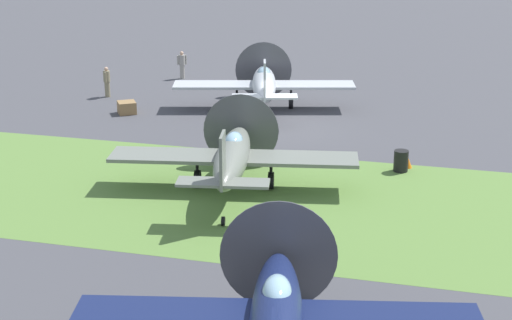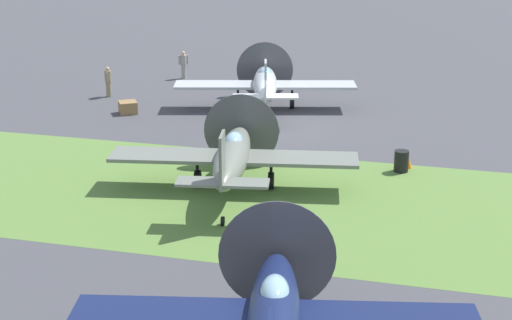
{
  "view_description": "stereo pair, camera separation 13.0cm",
  "coord_description": "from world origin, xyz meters",
  "px_view_note": "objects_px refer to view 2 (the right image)",
  "views": [
    {
      "loc": [
        7.93,
        -36.04,
        10.85
      ],
      "look_at": [
        1.01,
        -8.96,
        1.33
      ],
      "focal_mm": 54.43,
      "sensor_mm": 36.0,
      "label": 1
    },
    {
      "loc": [
        8.06,
        -36.01,
        10.85
      ],
      "look_at": [
        1.01,
        -8.96,
        1.33
      ],
      "focal_mm": 54.43,
      "sensor_mm": 36.0,
      "label": 2
    }
  ],
  "objects_px": {
    "airplane_wingman": "(233,156)",
    "fuel_drum": "(401,161)",
    "airplane_lead": "(265,83)",
    "ground_crew_chief": "(108,81)",
    "airplane_trail": "(274,319)",
    "supply_crate": "(128,107)",
    "ground_crew_mechanic": "(184,64)",
    "runway_marker_cone": "(408,163)"
  },
  "relations": [
    {
      "from": "supply_crate",
      "to": "runway_marker_cone",
      "type": "height_order",
      "value": "supply_crate"
    },
    {
      "from": "supply_crate",
      "to": "airplane_lead",
      "type": "bearing_deg",
      "value": 20.04
    },
    {
      "from": "ground_crew_chief",
      "to": "ground_crew_mechanic",
      "type": "xyz_separation_m",
      "value": [
        2.57,
        5.48,
        0.0
      ]
    },
    {
      "from": "airplane_lead",
      "to": "runway_marker_cone",
      "type": "bearing_deg",
      "value": -57.31
    },
    {
      "from": "supply_crate",
      "to": "runway_marker_cone",
      "type": "bearing_deg",
      "value": -18.8
    },
    {
      "from": "airplane_wingman",
      "to": "ground_crew_mechanic",
      "type": "height_order",
      "value": "airplane_wingman"
    },
    {
      "from": "supply_crate",
      "to": "airplane_wingman",
      "type": "bearing_deg",
      "value": -48.11
    },
    {
      "from": "airplane_trail",
      "to": "fuel_drum",
      "type": "height_order",
      "value": "airplane_trail"
    },
    {
      "from": "airplane_wingman",
      "to": "supply_crate",
      "type": "relative_size",
      "value": 10.82
    },
    {
      "from": "airplane_trail",
      "to": "runway_marker_cone",
      "type": "distance_m",
      "value": 16.09
    },
    {
      "from": "airplane_wingman",
      "to": "ground_crew_mechanic",
      "type": "bearing_deg",
      "value": 105.17
    },
    {
      "from": "airplane_trail",
      "to": "fuel_drum",
      "type": "distance_m",
      "value": 15.52
    },
    {
      "from": "airplane_lead",
      "to": "airplane_wingman",
      "type": "relative_size",
      "value": 1.0
    },
    {
      "from": "ground_crew_chief",
      "to": "ground_crew_mechanic",
      "type": "height_order",
      "value": "same"
    },
    {
      "from": "airplane_wingman",
      "to": "airplane_lead",
      "type": "bearing_deg",
      "value": 88.17
    },
    {
      "from": "ground_crew_mechanic",
      "to": "supply_crate",
      "type": "relative_size",
      "value": 1.92
    },
    {
      "from": "airplane_wingman",
      "to": "ground_crew_chief",
      "type": "xyz_separation_m",
      "value": [
        -11.06,
        12.61,
        -0.53
      ]
    },
    {
      "from": "airplane_trail",
      "to": "ground_crew_chief",
      "type": "distance_m",
      "value": 28.58
    },
    {
      "from": "airplane_wingman",
      "to": "fuel_drum",
      "type": "distance_m",
      "value": 7.34
    },
    {
      "from": "airplane_lead",
      "to": "ground_crew_chief",
      "type": "relative_size",
      "value": 5.65
    },
    {
      "from": "airplane_lead",
      "to": "ground_crew_mechanic",
      "type": "height_order",
      "value": "airplane_lead"
    },
    {
      "from": "ground_crew_chief",
      "to": "airplane_wingman",
      "type": "bearing_deg",
      "value": 30.9
    },
    {
      "from": "supply_crate",
      "to": "runway_marker_cone",
      "type": "relative_size",
      "value": 2.05
    },
    {
      "from": "airplane_wingman",
      "to": "fuel_drum",
      "type": "bearing_deg",
      "value": 22.59
    },
    {
      "from": "ground_crew_chief",
      "to": "supply_crate",
      "type": "distance_m",
      "value": 4.01
    },
    {
      "from": "ground_crew_mechanic",
      "to": "supply_crate",
      "type": "height_order",
      "value": "ground_crew_mechanic"
    },
    {
      "from": "airplane_trail",
      "to": "airplane_wingman",
      "type": "bearing_deg",
      "value": 98.85
    },
    {
      "from": "ground_crew_mechanic",
      "to": "airplane_wingman",
      "type": "bearing_deg",
      "value": 83.58
    },
    {
      "from": "airplane_lead",
      "to": "airplane_trail",
      "type": "relative_size",
      "value": 0.98
    },
    {
      "from": "airplane_trail",
      "to": "fuel_drum",
      "type": "xyz_separation_m",
      "value": [
        1.79,
        15.38,
        -1.02
      ]
    },
    {
      "from": "ground_crew_chief",
      "to": "supply_crate",
      "type": "xyz_separation_m",
      "value": [
        2.51,
        -3.07,
        -0.59
      ]
    },
    {
      "from": "fuel_drum",
      "to": "supply_crate",
      "type": "bearing_deg",
      "value": 159.05
    },
    {
      "from": "supply_crate",
      "to": "ground_crew_mechanic",
      "type": "bearing_deg",
      "value": 89.57
    },
    {
      "from": "airplane_wingman",
      "to": "ground_crew_mechanic",
      "type": "relative_size",
      "value": 5.63
    },
    {
      "from": "airplane_wingman",
      "to": "runway_marker_cone",
      "type": "height_order",
      "value": "airplane_wingman"
    },
    {
      "from": "runway_marker_cone",
      "to": "ground_crew_chief",
      "type": "bearing_deg",
      "value": 154.94
    },
    {
      "from": "airplane_lead",
      "to": "ground_crew_mechanic",
      "type": "xyz_separation_m",
      "value": [
        -6.77,
        6.06,
        -0.54
      ]
    },
    {
      "from": "fuel_drum",
      "to": "supply_crate",
      "type": "distance_m",
      "value": 15.72
    },
    {
      "from": "airplane_wingman",
      "to": "fuel_drum",
      "type": "xyz_separation_m",
      "value": [
        6.13,
        3.91,
        -0.99
      ]
    },
    {
      "from": "airplane_wingman",
      "to": "ground_crew_chief",
      "type": "relative_size",
      "value": 5.63
    },
    {
      "from": "airplane_lead",
      "to": "runway_marker_cone",
      "type": "xyz_separation_m",
      "value": [
        8.12,
        -7.58,
        -1.23
      ]
    },
    {
      "from": "airplane_lead",
      "to": "airplane_wingman",
      "type": "bearing_deg",
      "value": -96.13
    }
  ]
}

